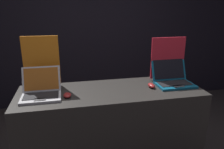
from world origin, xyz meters
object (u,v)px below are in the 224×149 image
object	(u,v)px
mouse_front	(67,95)
mouse_back	(151,85)
promo_stand_front	(42,63)
laptop_front	(41,90)
promo_stand_back	(168,60)
laptop_back	(172,78)

from	to	relation	value
mouse_front	mouse_back	world-z (taller)	mouse_back
promo_stand_front	mouse_back	size ratio (longest dim) A/B	4.36
laptop_front	promo_stand_back	world-z (taller)	promo_stand_back
laptop_front	mouse_back	bearing A→B (deg)	-0.11
laptop_back	mouse_back	world-z (taller)	laptop_back
mouse_front	mouse_back	xyz separation A→B (m)	(0.79, 0.07, 0.00)
promo_stand_front	mouse_front	bearing A→B (deg)	-53.90
promo_stand_front	promo_stand_back	distance (m)	1.24
mouse_front	promo_stand_back	xyz separation A→B (m)	(1.03, 0.26, 0.19)
mouse_front	promo_stand_back	size ratio (longest dim) A/B	0.22
laptop_front	mouse_back	distance (m)	1.00
promo_stand_front	mouse_back	bearing A→B (deg)	-12.90
mouse_front	laptop_back	size ratio (longest dim) A/B	0.28
promo_stand_front	laptop_back	world-z (taller)	promo_stand_front
mouse_back	mouse_front	bearing A→B (deg)	-175.19
laptop_back	promo_stand_back	xyz separation A→B (m)	(-0.00, 0.14, 0.15)
laptop_back	promo_stand_front	bearing A→B (deg)	171.95
mouse_front	promo_stand_front	distance (m)	0.42
laptop_front	promo_stand_front	size ratio (longest dim) A/B	0.67
mouse_front	mouse_back	size ratio (longest dim) A/B	0.89
mouse_front	laptop_front	bearing A→B (deg)	162.47
laptop_front	promo_stand_back	distance (m)	1.27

